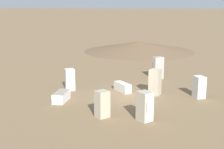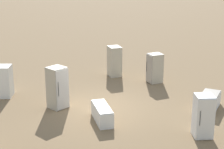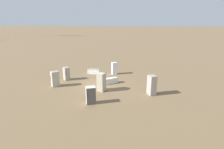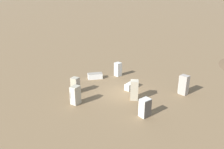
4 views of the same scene
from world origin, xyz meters
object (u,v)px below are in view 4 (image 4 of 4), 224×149
at_px(discarded_fridge_3, 118,69).
at_px(discarded_fridge_7, 184,85).
at_px(discarded_fridge_1, 75,85).
at_px(discarded_fridge_6, 75,95).
at_px(discarded_fridge_0, 131,86).
at_px(discarded_fridge_2, 145,108).
at_px(discarded_fridge_5, 134,90).
at_px(discarded_fridge_4, 95,76).

relative_size(discarded_fridge_3, discarded_fridge_7, 0.84).
bearing_deg(discarded_fridge_7, discarded_fridge_1, 134.85).
distance_m(discarded_fridge_6, discarded_fridge_7, 10.07).
xyz_separation_m(discarded_fridge_0, discarded_fridge_1, (5.49, -0.00, 0.45)).
relative_size(discarded_fridge_0, discarded_fridge_6, 0.95).
xyz_separation_m(discarded_fridge_2, discarded_fridge_7, (-4.84, -3.24, 0.20)).
xyz_separation_m(discarded_fridge_0, discarded_fridge_5, (0.33, 2.37, 0.59)).
height_order(discarded_fridge_4, discarded_fridge_5, discarded_fridge_5).
bearing_deg(discarded_fridge_3, discarded_fridge_7, 8.55).
height_order(discarded_fridge_0, discarded_fridge_3, discarded_fridge_3).
height_order(discarded_fridge_4, discarded_fridge_7, discarded_fridge_7).
xyz_separation_m(discarded_fridge_1, discarded_fridge_5, (-5.16, 2.37, 0.14)).
bearing_deg(discarded_fridge_6, discarded_fridge_4, -69.94).
bearing_deg(discarded_fridge_5, discarded_fridge_4, 132.27).
bearing_deg(discarded_fridge_4, discarded_fridge_7, -127.79).
relative_size(discarded_fridge_1, discarded_fridge_4, 0.93).
relative_size(discarded_fridge_2, discarded_fridge_5, 0.81).
height_order(discarded_fridge_2, discarded_fridge_3, discarded_fridge_3).
bearing_deg(discarded_fridge_3, discarded_fridge_4, -112.39).
bearing_deg(discarded_fridge_2, discarded_fridge_7, -174.64).
height_order(discarded_fridge_2, discarded_fridge_5, discarded_fridge_5).
distance_m(discarded_fridge_5, discarded_fridge_7, 4.88).
xyz_separation_m(discarded_fridge_5, discarded_fridge_7, (-4.88, -0.25, 0.03)).
distance_m(discarded_fridge_3, discarded_fridge_5, 6.22).
bearing_deg(discarded_fridge_5, discarded_fridge_7, 18.21).
xyz_separation_m(discarded_fridge_1, discarded_fridge_4, (-2.22, -3.38, -0.45)).
distance_m(discarded_fridge_0, discarded_fridge_1, 5.51).
distance_m(discarded_fridge_4, discarded_fridge_7, 9.58).
bearing_deg(discarded_fridge_0, discarded_fridge_7, 21.90).
bearing_deg(discarded_fridge_6, discarded_fridge_2, -168.28).
relative_size(discarded_fridge_5, discarded_fridge_7, 0.96).
height_order(discarded_fridge_1, discarded_fridge_2, discarded_fridge_1).
distance_m(discarded_fridge_1, discarded_fridge_3, 6.26).
distance_m(discarded_fridge_1, discarded_fridge_7, 10.25).
xyz_separation_m(discarded_fridge_1, discarded_fridge_6, (0.04, 2.37, 0.06)).
xyz_separation_m(discarded_fridge_2, discarded_fridge_5, (0.03, -2.99, 0.17)).
bearing_deg(discarded_fridge_0, discarded_fridge_5, -51.09).
xyz_separation_m(discarded_fridge_3, discarded_fridge_6, (4.98, 6.21, 0.03)).
xyz_separation_m(discarded_fridge_3, discarded_fridge_4, (2.72, 0.46, -0.47)).
distance_m(discarded_fridge_1, discarded_fridge_4, 4.07).
relative_size(discarded_fridge_1, discarded_fridge_2, 1.04).
distance_m(discarded_fridge_4, discarded_fridge_6, 6.20).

